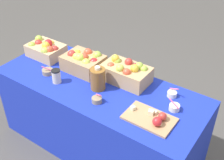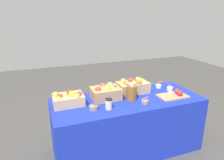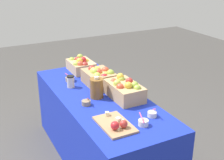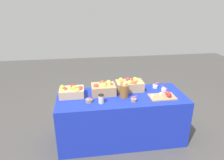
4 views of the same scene
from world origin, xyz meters
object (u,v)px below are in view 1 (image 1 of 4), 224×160
Objects in this scene: apple_crate_right at (126,72)px; cider_jug at (98,79)px; sample_bowl_near at (97,100)px; sample_bowl_extra at (48,72)px; apple_crate_left at (46,49)px; sample_bowl_far at (174,107)px; apple_crate_middle at (84,61)px; coffee_cup at (56,76)px; cutting_board_front at (152,118)px; sample_bowl_mid at (172,94)px.

cider_jug is (-0.13, -0.23, 0.01)m from apple_crate_right.
sample_bowl_extra is (-0.62, 0.07, 0.00)m from sample_bowl_near.
sample_bowl_far is (1.41, -0.03, -0.05)m from apple_crate_left.
cider_jug reaches higher than apple_crate_left.
apple_crate_middle is 2.82× the size of coffee_cup.
coffee_cup reaches higher than sample_bowl_far.
apple_crate_right is 0.39m from sample_bowl_near.
cutting_board_front is (0.44, -0.33, -0.07)m from apple_crate_right.
sample_bowl_extra is (0.24, -0.23, -0.06)m from apple_crate_left.
cutting_board_front is 3.69× the size of sample_bowl_extra.
apple_crate_left is 2.78× the size of coffee_cup.
apple_crate_right reaches higher than sample_bowl_near.
sample_bowl_far is 1.04m from coffee_cup.
sample_bowl_mid is 0.80× the size of coffee_cup.
apple_crate_left is 0.77m from cider_jug.
apple_crate_middle is 4.08× the size of sample_bowl_near.
sample_bowl_mid is at bearing 23.34° from coffee_cup.
sample_bowl_mid is at bearing 3.39° from apple_crate_right.
cutting_board_front is 0.35m from sample_bowl_mid.
apple_crate_right is (0.89, 0.09, 0.01)m from apple_crate_left.
apple_crate_left is 1.41m from sample_bowl_far.
apple_crate_middle is 0.89m from cutting_board_front.
apple_crate_middle is 0.86m from sample_bowl_mid.
cider_jug is (0.28, -0.16, 0.01)m from apple_crate_middle.
apple_crate_middle is at bearing 177.23° from sample_bowl_far.
coffee_cup is (0.41, -0.28, -0.02)m from apple_crate_left.
apple_crate_middle is 3.47× the size of sample_bowl_far.
cutting_board_front is (1.33, -0.23, -0.06)m from apple_crate_left.
apple_crate_left is 0.47m from apple_crate_middle.
sample_bowl_far reaches higher than sample_bowl_near.
sample_bowl_near is 0.62m from sample_bowl_extra.
cutting_board_front is at bearing -112.24° from sample_bowl_far.
sample_bowl_near is at bearing -138.10° from sample_bowl_mid.
apple_crate_middle is 3.52× the size of sample_bowl_mid.
cider_jug is at bearing 21.45° from coffee_cup.
cider_jug reaches higher than apple_crate_right.
sample_bowl_mid reaches higher than sample_bowl_extra.
apple_crate_left is at bearing 136.82° from sample_bowl_extra.
sample_bowl_near is 0.62m from sample_bowl_mid.
sample_bowl_near is 0.46m from coffee_cup.
apple_crate_left is at bearing -174.05° from apple_crate_right.
apple_crate_right reaches higher than apple_crate_middle.
apple_crate_middle is at bearing 163.58° from cutting_board_front.
coffee_cup is at bearing -142.47° from apple_crate_right.
cider_jug reaches higher than coffee_cup.
apple_crate_left is 0.84× the size of apple_crate_right.
sample_bowl_extra is at bearing -133.47° from apple_crate_middle.
apple_crate_right is 0.54m from sample_bowl_far.
apple_crate_middle is 3.52× the size of sample_bowl_extra.
sample_bowl_far is at bearing -2.77° from apple_crate_middle.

